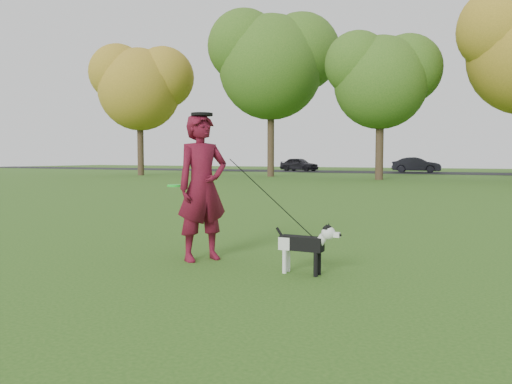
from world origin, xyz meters
The scene contains 8 objects.
ground centered at (0.00, 0.00, 0.00)m, with size 120.00×120.00×0.00m, color #285116.
road centered at (0.00, 40.00, 0.01)m, with size 120.00×7.00×0.02m, color black.
man centered at (-0.85, 0.50, 1.00)m, with size 0.73×0.48×1.99m, color #500B1C.
dog centered at (0.73, 0.33, 0.39)m, with size 0.83×0.17×0.63m.
car_left centered at (-14.94, 40.00, 0.67)m, with size 1.54×3.82×1.30m, color black.
car_mid centered at (-3.96, 40.00, 0.69)m, with size 1.42×4.08×1.34m, color black.
man_held_items centered at (0.19, 0.39, 0.93)m, with size 2.20×0.33×1.58m.
tree_row centered at (-1.43, 26.07, 7.41)m, with size 51.74×8.86×12.01m.
Camera 1 is at (2.80, -5.22, 1.41)m, focal length 35.00 mm.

